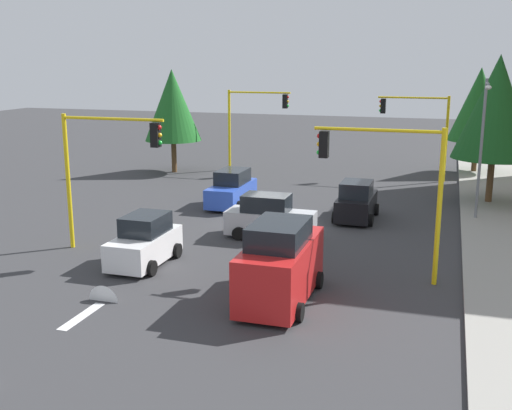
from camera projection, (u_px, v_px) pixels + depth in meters
name	position (u px, v px, depth m)	size (l,w,h in m)	color
ground_plane	(278.00, 226.00, 29.96)	(120.00, 120.00, 0.00)	#353538
sidewalk_kerb	(501.00, 216.00, 31.53)	(80.00, 4.00, 0.15)	gray
lane_arrow_near	(95.00, 307.00, 20.14)	(2.40, 1.10, 1.10)	silver
traffic_signal_far_left	(419.00, 121.00, 40.39)	(0.36, 4.59, 5.60)	yellow
traffic_signal_near_left	(388.00, 173.00, 21.82)	(0.36, 4.59, 5.62)	yellow
traffic_signal_far_right	(253.00, 114.00, 43.68)	(0.36, 4.59, 5.77)	yellow
traffic_signal_near_right	(104.00, 156.00, 25.12)	(0.36, 4.59, 5.72)	yellow
street_lamp_curbside	(483.00, 135.00, 29.64)	(2.15, 0.28, 7.00)	slate
tree_roadside_mid	(497.00, 107.00, 33.24)	(4.47, 4.47, 8.17)	brown
tree_opposite_side	(172.00, 105.00, 43.21)	(3.97, 3.97, 7.24)	brown
tree_roadside_far	(479.00, 104.00, 42.80)	(4.04, 4.04, 7.37)	brown
delivery_van_red	(281.00, 264.00, 20.39)	(4.80, 2.22, 2.77)	red
car_blue	(232.00, 189.00, 33.99)	(4.20, 1.97, 1.98)	blue
car_black	(356.00, 202.00, 30.97)	(3.72, 1.98, 1.98)	black
car_silver	(270.00, 218.00, 27.85)	(1.92, 3.98, 1.98)	#B2B5BA
car_white	(145.00, 242.00, 24.20)	(3.68, 1.95, 1.98)	white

